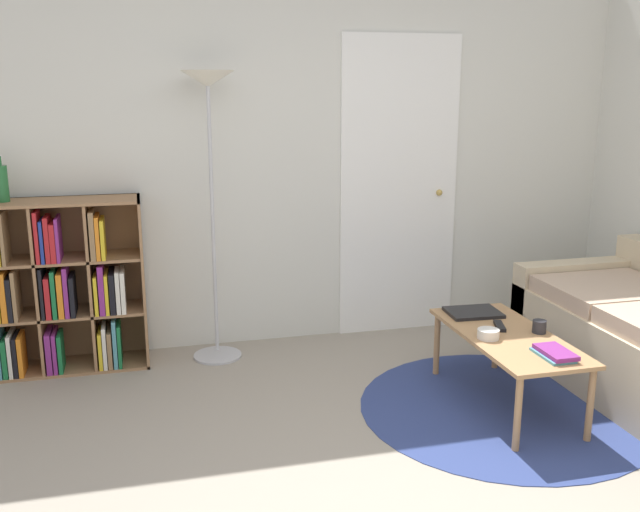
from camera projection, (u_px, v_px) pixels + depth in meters
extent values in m
cube|color=silver|center=(294.00, 152.00, 4.77)|extent=(7.59, 0.05, 2.60)
cube|color=white|center=(399.00, 188.00, 4.97)|extent=(0.85, 0.02, 2.07)
sphere|color=tan|center=(439.00, 193.00, 5.03)|extent=(0.04, 0.04, 0.04)
cylinder|color=navy|center=(504.00, 408.00, 3.94)|extent=(1.58, 1.58, 0.01)
cube|color=#936B47|center=(143.00, 281.00, 4.50)|extent=(0.02, 0.34, 1.07)
cube|color=#936B47|center=(58.00, 202.00, 4.26)|extent=(0.95, 0.34, 0.02)
cube|color=#936B47|center=(73.00, 365.00, 4.51)|extent=(0.95, 0.34, 0.02)
cube|color=#936B47|center=(68.00, 279.00, 4.54)|extent=(0.95, 0.02, 1.07)
cube|color=#936B47|center=(39.00, 288.00, 4.35)|extent=(0.02, 0.32, 1.03)
cube|color=#936B47|center=(91.00, 284.00, 4.42)|extent=(0.02, 0.32, 1.03)
cube|color=#936B47|center=(68.00, 312.00, 4.43)|extent=(0.92, 0.32, 0.02)
cube|color=#936B47|center=(63.00, 259.00, 4.35)|extent=(0.92, 0.32, 0.02)
cube|color=teal|center=(1.00, 350.00, 4.34)|extent=(0.03, 0.24, 0.30)
cube|color=#196B38|center=(7.00, 356.00, 4.33)|extent=(0.03, 0.19, 0.24)
cube|color=silver|center=(12.00, 352.00, 4.36)|extent=(0.02, 0.25, 0.26)
cube|color=black|center=(17.00, 354.00, 4.35)|extent=(0.02, 0.21, 0.25)
cube|color=orange|center=(22.00, 353.00, 4.35)|extent=(0.03, 0.20, 0.25)
cube|color=#7F287A|center=(50.00, 350.00, 4.40)|extent=(0.03, 0.23, 0.26)
cube|color=#7F287A|center=(56.00, 350.00, 4.41)|extent=(0.02, 0.22, 0.25)
cube|color=#196B38|center=(61.00, 351.00, 4.40)|extent=(0.02, 0.19, 0.24)
cube|color=gold|center=(101.00, 348.00, 4.47)|extent=(0.02, 0.21, 0.23)
cube|color=silver|center=(105.00, 345.00, 4.47)|extent=(0.02, 0.20, 0.27)
cube|color=olive|center=(110.00, 345.00, 4.51)|extent=(0.03, 0.26, 0.23)
cube|color=teal|center=(115.00, 341.00, 4.48)|extent=(0.02, 0.20, 0.31)
cube|color=#196B38|center=(120.00, 342.00, 4.52)|extent=(0.02, 0.26, 0.27)
cube|color=orange|center=(6.00, 293.00, 4.28)|extent=(0.03, 0.26, 0.30)
cube|color=black|center=(11.00, 297.00, 4.26)|extent=(0.03, 0.20, 0.26)
cube|color=olive|center=(16.00, 293.00, 4.27)|extent=(0.02, 0.22, 0.30)
cube|color=black|center=(44.00, 290.00, 4.32)|extent=(0.02, 0.25, 0.31)
cube|color=#B21E23|center=(49.00, 296.00, 4.31)|extent=(0.03, 0.19, 0.25)
cube|color=#196B38|center=(55.00, 292.00, 4.32)|extent=(0.02, 0.20, 0.29)
cube|color=orange|center=(62.00, 292.00, 4.35)|extent=(0.03, 0.25, 0.27)
cube|color=#7F287A|center=(67.00, 290.00, 4.34)|extent=(0.03, 0.21, 0.31)
cube|color=black|center=(73.00, 294.00, 4.35)|extent=(0.03, 0.21, 0.25)
cube|color=gold|center=(96.00, 293.00, 4.38)|extent=(0.02, 0.21, 0.24)
cube|color=#7F287A|center=(102.00, 287.00, 4.41)|extent=(0.03, 0.25, 0.31)
cube|color=gold|center=(107.00, 292.00, 4.40)|extent=(0.02, 0.21, 0.25)
cube|color=black|center=(113.00, 290.00, 4.43)|extent=(0.03, 0.25, 0.25)
cube|color=silver|center=(118.00, 290.00, 4.41)|extent=(0.02, 0.19, 0.26)
cube|color=silver|center=(123.00, 290.00, 4.43)|extent=(0.03, 0.22, 0.26)
cube|color=olive|center=(5.00, 237.00, 4.19)|extent=(0.02, 0.23, 0.31)
cube|color=#B21E23|center=(38.00, 236.00, 4.22)|extent=(0.02, 0.20, 0.31)
cube|color=navy|center=(43.00, 240.00, 4.24)|extent=(0.02, 0.21, 0.25)
cube|color=#B21E23|center=(48.00, 239.00, 4.23)|extent=(0.03, 0.19, 0.27)
cube|color=#B21E23|center=(54.00, 241.00, 4.27)|extent=(0.03, 0.24, 0.23)
cube|color=#7F287A|center=(59.00, 238.00, 4.26)|extent=(0.02, 0.22, 0.26)
cube|color=olive|center=(93.00, 234.00, 4.29)|extent=(0.03, 0.20, 0.29)
cube|color=orange|center=(98.00, 236.00, 4.31)|extent=(0.02, 0.21, 0.26)
cube|color=gold|center=(103.00, 238.00, 4.33)|extent=(0.02, 0.23, 0.24)
cylinder|color=#B7B7BC|center=(218.00, 355.00, 4.68)|extent=(0.31, 0.31, 0.01)
cylinder|color=#B7B7BC|center=(213.00, 220.00, 4.47)|extent=(0.02, 0.02, 1.72)
cone|color=white|center=(208.00, 79.00, 4.26)|extent=(0.33, 0.33, 0.10)
cube|color=#CCB793|center=(579.00, 304.00, 4.80)|extent=(0.93, 0.16, 0.60)
cube|color=tan|center=(610.00, 292.00, 4.34)|extent=(0.73, 0.64, 0.10)
cube|color=#AD7F51|center=(508.00, 336.00, 3.90)|extent=(0.48, 1.05, 0.02)
cylinder|color=#AD7F51|center=(518.00, 414.00, 3.44)|extent=(0.04, 0.04, 0.39)
cylinder|color=#AD7F51|center=(437.00, 344.00, 4.35)|extent=(0.04, 0.04, 0.39)
cylinder|color=#AD7F51|center=(590.00, 405.00, 3.54)|extent=(0.04, 0.04, 0.39)
cylinder|color=#AD7F51|center=(496.00, 339.00, 4.45)|extent=(0.04, 0.04, 0.39)
cube|color=black|center=(473.00, 312.00, 4.23)|extent=(0.32, 0.26, 0.02)
cylinder|color=silver|center=(488.00, 334.00, 3.82)|extent=(0.12, 0.12, 0.05)
cube|color=teal|center=(553.00, 355.00, 3.57)|extent=(0.13, 0.23, 0.01)
cube|color=#7F287A|center=(556.00, 352.00, 3.57)|extent=(0.13, 0.23, 0.02)
cylinder|color=#28282D|center=(539.00, 327.00, 3.91)|extent=(0.08, 0.08, 0.07)
cube|color=black|center=(500.00, 326.00, 4.00)|extent=(0.09, 0.17, 0.02)
cylinder|color=#236633|center=(1.00, 184.00, 4.17)|extent=(0.08, 0.08, 0.21)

